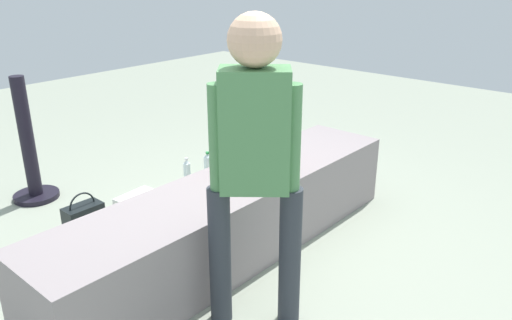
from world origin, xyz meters
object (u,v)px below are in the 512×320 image
(water_bottle_near_gift, at_px, (187,171))
(cake_box_white, at_px, (141,202))
(cake_plate, at_px, (235,181))
(adult_standing, at_px, (255,151))
(child_seated, at_px, (259,143))
(gift_bag, at_px, (234,156))
(handbag_brown_canvas, at_px, (251,173))
(handbag_black_leather, at_px, (84,220))
(party_cup_red, at_px, (231,195))
(water_bottle_far_side, at_px, (208,164))

(water_bottle_near_gift, height_order, cake_box_white, water_bottle_near_gift)
(cake_plate, bearing_deg, adult_standing, -127.75)
(child_seated, bearing_deg, gift_bag, 51.05)
(water_bottle_near_gift, xyz_separation_m, handbag_brown_canvas, (0.31, -0.47, 0.01))
(adult_standing, xyz_separation_m, handbag_black_leather, (-0.11, 1.50, -0.85))
(adult_standing, height_order, cake_box_white, adult_standing)
(party_cup_red, xyz_separation_m, cake_box_white, (-0.57, 0.45, -0.00))
(cake_box_white, xyz_separation_m, handbag_brown_canvas, (0.89, -0.37, 0.07))
(party_cup_red, bearing_deg, adult_standing, -131.33)
(child_seated, xyz_separation_m, handbag_black_leather, (-0.75, 0.98, -0.61))
(adult_standing, distance_m, cake_box_white, 1.86)
(handbag_black_leather, height_order, handbag_brown_canvas, handbag_brown_canvas)
(water_bottle_far_side, xyz_separation_m, handbag_black_leather, (-1.36, -0.16, 0.02))
(cake_plate, bearing_deg, party_cup_red, 45.82)
(adult_standing, height_order, water_bottle_near_gift, adult_standing)
(handbag_brown_canvas, bearing_deg, party_cup_red, -165.79)
(handbag_black_leather, xyz_separation_m, handbag_brown_canvas, (1.41, -0.31, -0.00))
(child_seated, height_order, cake_plate, child_seated)
(water_bottle_near_gift, relative_size, handbag_brown_canvas, 0.67)
(cake_box_white, relative_size, handbag_brown_canvas, 0.94)
(water_bottle_near_gift, distance_m, water_bottle_far_side, 0.25)
(party_cup_red, distance_m, cake_box_white, 0.72)
(party_cup_red, relative_size, cake_box_white, 0.33)
(child_seated, bearing_deg, party_cup_red, 59.68)
(cake_plate, distance_m, party_cup_red, 0.96)
(gift_bag, bearing_deg, water_bottle_near_gift, 164.75)
(cake_box_white, bearing_deg, child_seated, -77.80)
(cake_box_white, relative_size, handbag_black_leather, 0.99)
(adult_standing, xyz_separation_m, cake_plate, (0.40, 0.52, -0.44))
(cake_plate, relative_size, party_cup_red, 2.07)
(adult_standing, distance_m, cake_plate, 0.79)
(adult_standing, bearing_deg, party_cup_red, 48.67)
(gift_bag, xyz_separation_m, party_cup_red, (-0.48, -0.43, -0.10))
(cake_plate, relative_size, handbag_black_leather, 0.67)
(adult_standing, bearing_deg, handbag_black_leather, 94.29)
(water_bottle_near_gift, bearing_deg, cake_box_white, -169.95)
(water_bottle_far_side, height_order, party_cup_red, water_bottle_far_side)
(gift_bag, bearing_deg, party_cup_red, -138.12)
(handbag_black_leather, bearing_deg, party_cup_red, -19.78)
(water_bottle_near_gift, bearing_deg, child_seated, -107.44)
(party_cup_red, relative_size, handbag_black_leather, 0.32)
(cake_plate, distance_m, water_bottle_near_gift, 1.36)
(cake_plate, distance_m, handbag_black_leather, 1.18)
(water_bottle_far_side, bearing_deg, gift_bag, -31.31)
(cake_box_white, height_order, handbag_brown_canvas, handbag_brown_canvas)
(child_seated, relative_size, cake_box_white, 1.46)
(cake_plate, height_order, water_bottle_far_side, cake_plate)
(gift_bag, relative_size, water_bottle_near_gift, 1.48)
(gift_bag, height_order, water_bottle_far_side, gift_bag)
(water_bottle_near_gift, xyz_separation_m, cake_box_white, (-0.58, -0.10, -0.05))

